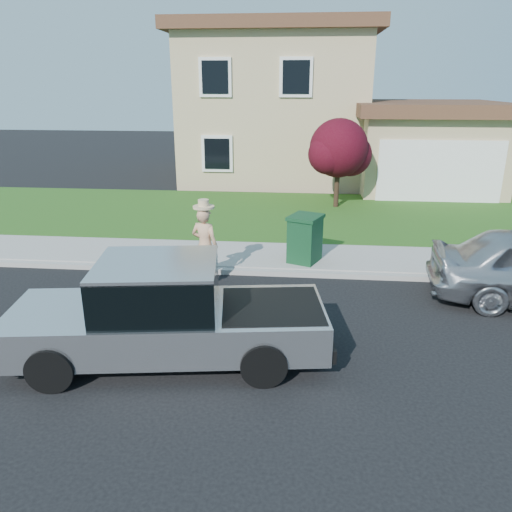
# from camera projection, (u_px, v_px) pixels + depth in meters

# --- Properties ---
(ground) EXTENTS (80.00, 80.00, 0.00)m
(ground) POSITION_uv_depth(u_px,v_px,m) (222.00, 329.00, 9.37)
(ground) COLOR black
(ground) RESTS_ON ground
(curb) EXTENTS (40.00, 0.20, 0.12)m
(curb) POSITION_uv_depth(u_px,v_px,m) (283.00, 273.00, 11.99)
(curb) COLOR gray
(curb) RESTS_ON ground
(sidewalk) EXTENTS (40.00, 2.00, 0.15)m
(sidewalk) POSITION_uv_depth(u_px,v_px,m) (285.00, 257.00, 13.02)
(sidewalk) COLOR gray
(sidewalk) RESTS_ON ground
(lawn) EXTENTS (40.00, 7.00, 0.10)m
(lawn) POSITION_uv_depth(u_px,v_px,m) (290.00, 215.00, 17.26)
(lawn) COLOR #164313
(lawn) RESTS_ON ground
(house) EXTENTS (14.00, 11.30, 6.85)m
(house) POSITION_uv_depth(u_px,v_px,m) (304.00, 110.00, 23.62)
(house) COLOR tan
(house) RESTS_ON ground
(pickup_truck) EXTENTS (5.44, 2.48, 1.73)m
(pickup_truck) POSITION_uv_depth(u_px,v_px,m) (166.00, 315.00, 8.12)
(pickup_truck) COLOR black
(pickup_truck) RESTS_ON ground
(woman) EXTENTS (0.75, 0.62, 1.96)m
(woman) POSITION_uv_depth(u_px,v_px,m) (205.00, 244.00, 11.28)
(woman) COLOR tan
(woman) RESTS_ON ground
(ornamental_tree) EXTENTS (2.29, 2.07, 3.14)m
(ornamental_tree) POSITION_uv_depth(u_px,v_px,m) (340.00, 151.00, 17.64)
(ornamental_tree) COLOR black
(ornamental_tree) RESTS_ON lawn
(trash_bin) EXTENTS (0.98, 1.04, 1.17)m
(trash_bin) POSITION_uv_depth(u_px,v_px,m) (305.00, 238.00, 12.35)
(trash_bin) COLOR #0F391D
(trash_bin) RESTS_ON sidewalk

